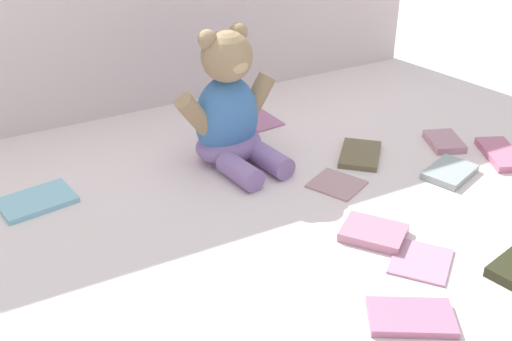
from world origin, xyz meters
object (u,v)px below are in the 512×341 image
(book_case_0, at_px, (421,260))
(book_case_3, at_px, (444,142))
(book_case_10, at_px, (37,201))
(teddy_bear, at_px, (229,113))
(book_case_8, at_px, (501,154))
(book_case_1, at_px, (411,317))
(book_case_2, at_px, (373,233))
(book_case_4, at_px, (257,118))
(book_case_11, at_px, (337,183))
(book_case_7, at_px, (359,154))
(book_case_9, at_px, (450,172))

(book_case_0, relative_size, book_case_3, 1.10)
(book_case_10, bearing_deg, teddy_bear, 79.12)
(teddy_bear, bearing_deg, book_case_8, -36.24)
(book_case_8, bearing_deg, book_case_1, 55.04)
(book_case_1, height_order, book_case_2, book_case_2)
(book_case_4, bearing_deg, book_case_11, 84.31)
(teddy_bear, bearing_deg, book_case_4, 36.44)
(book_case_0, bearing_deg, book_case_11, -42.81)
(teddy_bear, height_order, book_case_3, teddy_bear)
(teddy_bear, distance_m, book_case_4, 0.23)
(book_case_11, bearing_deg, book_case_2, -129.62)
(teddy_bear, distance_m, book_case_0, 0.50)
(book_case_7, bearing_deg, book_case_3, 28.87)
(book_case_10, bearing_deg, book_case_2, 43.31)
(book_case_0, distance_m, book_case_8, 0.45)
(book_case_8, bearing_deg, book_case_11, 13.12)
(teddy_bear, relative_size, book_case_4, 2.33)
(book_case_0, distance_m, book_case_3, 0.45)
(book_case_8, xyz_separation_m, book_case_9, (-0.15, -0.01, -0.00))
(book_case_2, relative_size, book_case_4, 0.88)
(book_case_4, distance_m, book_case_10, 0.57)
(book_case_1, height_order, book_case_3, book_case_3)
(book_case_0, bearing_deg, book_case_10, 7.83)
(book_case_4, distance_m, book_case_8, 0.56)
(book_case_2, bearing_deg, book_case_4, 47.36)
(book_case_8, distance_m, book_case_11, 0.39)
(book_case_2, relative_size, book_case_3, 1.15)
(teddy_bear, distance_m, book_case_8, 0.60)
(book_case_3, distance_m, book_case_4, 0.44)
(book_case_8, xyz_separation_m, book_case_11, (-0.38, 0.07, -0.00))
(book_case_11, bearing_deg, book_case_7, 9.12)
(teddy_bear, height_order, book_case_11, teddy_bear)
(book_case_1, bearing_deg, teddy_bear, 31.87)
(book_case_2, bearing_deg, book_case_0, -112.44)
(book_case_0, xyz_separation_m, book_case_7, (0.13, 0.36, 0.00))
(book_case_3, relative_size, book_case_10, 0.69)
(book_case_7, bearing_deg, teddy_bear, -164.08)
(book_case_1, bearing_deg, book_case_0, -15.92)
(book_case_11, bearing_deg, book_case_4, 63.13)
(book_case_10, bearing_deg, book_case_3, 69.29)
(book_case_7, relative_size, book_case_9, 1.12)
(book_case_2, relative_size, book_case_8, 0.80)
(book_case_0, height_order, book_case_2, book_case_2)
(book_case_4, relative_size, book_case_10, 0.91)
(book_case_1, xyz_separation_m, book_case_4, (0.13, 0.73, -0.00))
(teddy_bear, distance_m, book_case_7, 0.30)
(book_case_11, bearing_deg, book_case_8, -36.54)
(book_case_8, relative_size, book_case_9, 1.24)
(book_case_11, bearing_deg, book_case_3, -20.10)
(book_case_0, relative_size, book_case_9, 0.94)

